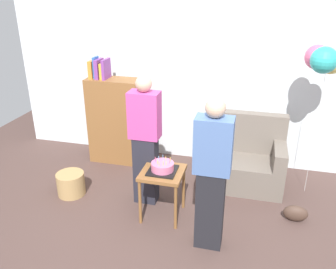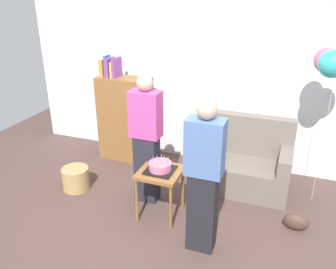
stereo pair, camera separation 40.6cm
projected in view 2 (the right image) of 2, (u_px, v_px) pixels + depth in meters
ground_plane at (165, 239)px, 3.82m from camera, size 8.00×8.00×0.00m
wall_back at (216, 75)px, 5.04m from camera, size 6.00×0.10×2.70m
couch at (248, 164)px, 4.68m from camera, size 1.10×0.70×0.96m
bookshelf at (125, 117)px, 5.36m from camera, size 0.80×0.36×1.61m
side_table at (160, 178)px, 4.02m from camera, size 0.48×0.48×0.60m
birthday_cake at (160, 167)px, 3.97m from camera, size 0.32×0.32×0.17m
person_blowing_candles at (146, 140)px, 4.21m from camera, size 0.36×0.22×1.63m
person_holding_cake at (204, 178)px, 3.39m from camera, size 0.36×0.22×1.63m
wicker_basket at (76, 178)px, 4.71m from camera, size 0.36×0.36×0.30m
handbag at (296, 222)px, 3.93m from camera, size 0.28×0.14×0.20m
balloon_bunch at (333, 63)px, 3.85m from camera, size 0.45×0.49×1.93m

